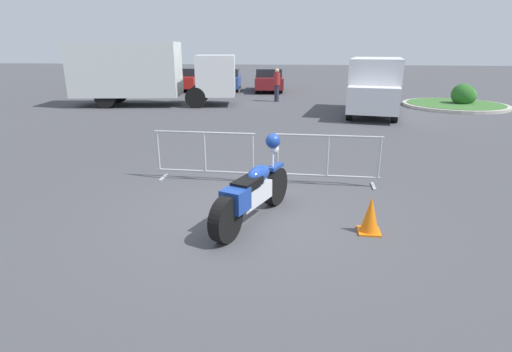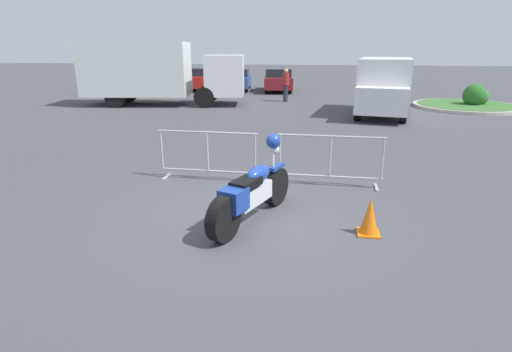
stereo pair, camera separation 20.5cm
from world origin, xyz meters
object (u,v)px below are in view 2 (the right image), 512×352
box_truck (155,71)px  delivery_van (384,85)px  parked_car_maroon (278,80)px  parked_car_black (118,78)px  parked_car_blue (237,79)px  crowd_barrier_near (208,155)px  parked_car_green (157,78)px  crowd_barrier_far (330,160)px  traffic_cone (370,217)px  pedestrian (286,84)px  motorcycle (252,192)px  parked_car_red (196,79)px

box_truck → delivery_van: size_ratio=1.51×
box_truck → parked_car_maroon: bearing=45.2°
parked_car_black → parked_car_blue: parked_car_black is taller
crowd_barrier_near → parked_car_green: bearing=115.0°
delivery_van → parked_car_green: bearing=-113.6°
crowd_barrier_far → traffic_cone: bearing=-75.7°
parked_car_black → pedestrian: bearing=-119.6°
parked_car_green → traffic_cone: bearing=-156.6°
parked_car_green → traffic_cone: (11.81, -20.78, -0.40)m
parked_car_maroon → parked_car_black: bearing=82.9°
traffic_cone → crowd_barrier_far: bearing=104.3°
parked_car_black → pedestrian: size_ratio=2.58×
motorcycle → parked_car_blue: (-4.39, 20.51, 0.20)m
parked_car_red → pedestrian: pedestrian is taller
crowd_barrier_far → pedestrian: (-2.01, 13.23, 0.37)m
crowd_barrier_far → parked_car_maroon: bearing=99.0°
parked_car_black → parked_car_blue: size_ratio=1.01×
motorcycle → box_truck: (-6.93, 13.02, 1.12)m
crowd_barrier_near → delivery_van: bearing=62.7°
delivery_van → parked_car_black: size_ratio=1.21×
parked_car_blue → crowd_barrier_far: bearing=-169.2°
motorcycle → parked_car_blue: parked_car_blue is taller
box_truck → parked_car_blue: 7.97m
box_truck → parked_car_green: box_truck is taller
motorcycle → parked_car_green: bearing=46.8°
parked_car_blue → parked_car_red: bearing=86.8°
motorcycle → delivery_van: size_ratio=0.43×
motorcycle → parked_car_black: bearing=53.0°
parked_car_red → traffic_cone: (9.03, -20.60, -0.44)m
box_truck → parked_car_maroon: (5.32, 7.22, -0.90)m
crowd_barrier_far → delivery_van: size_ratio=0.41×
parked_car_red → pedestrian: bearing=-134.9°
delivery_van → traffic_cone: 12.04m
box_truck → parked_car_black: size_ratio=1.83×
parked_car_green → parked_car_blue: parked_car_blue is taller
delivery_van → parked_car_red: delivery_van is taller
pedestrian → traffic_cone: size_ratio=2.86×
crowd_barrier_far → parked_car_maroon: size_ratio=0.49×
motorcycle → parked_car_green: (-9.96, 20.55, 0.18)m
delivery_van → parked_car_red: 13.95m
crowd_barrier_far → delivery_van: 9.97m
parked_car_maroon → traffic_cone: parked_car_maroon is taller
motorcycle → parked_car_green: parked_car_green is taller
delivery_van → traffic_cone: delivery_van is taller
delivery_van → parked_car_blue: (-8.08, 8.88, -0.53)m
crowd_barrier_far → parked_car_blue: size_ratio=0.50×
parked_car_maroon → parked_car_green: bearing=81.6°
parked_car_red → crowd_barrier_near: bearing=-168.5°
parked_car_black → parked_car_red: parked_car_red is taller
delivery_van → parked_car_blue: size_ratio=1.22×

